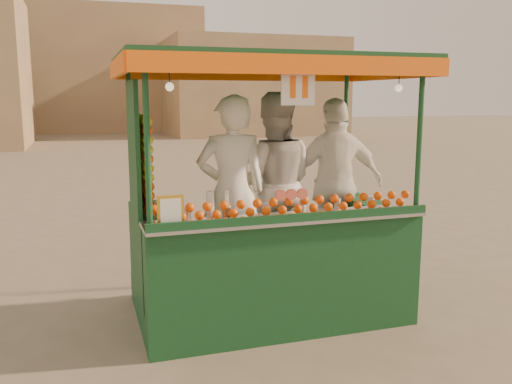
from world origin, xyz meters
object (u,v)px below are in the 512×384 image
object	(u,v)px
juice_cart	(263,236)
vendor_left	(232,192)
vendor_middle	(273,184)
vendor_right	(336,184)

from	to	relation	value
juice_cart	vendor_left	xyz separation A→B (m)	(-0.24, 0.16, 0.39)
juice_cart	vendor_middle	bearing A→B (deg)	59.70
vendor_left	vendor_middle	xyz separation A→B (m)	(0.48, 0.24, 0.01)
juice_cart	vendor_right	size ratio (longest dim) A/B	1.50
vendor_left	juice_cart	bearing A→B (deg)	152.43
vendor_middle	vendor_right	size ratio (longest dim) A/B	1.03
vendor_middle	vendor_left	bearing A→B (deg)	43.37
vendor_right	vendor_middle	bearing A→B (deg)	3.91
vendor_middle	vendor_right	distance (m)	0.68
juice_cart	vendor_left	size ratio (longest dim) A/B	1.48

